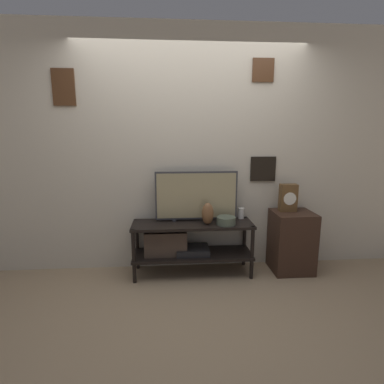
{
  "coord_description": "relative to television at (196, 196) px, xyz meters",
  "views": [
    {
      "loc": [
        -0.24,
        -2.88,
        1.56
      ],
      "look_at": [
        -0.01,
        0.24,
        0.93
      ],
      "focal_mm": 28.0,
      "sensor_mm": 36.0,
      "label": 1
    }
  ],
  "objects": [
    {
      "name": "ground_plane",
      "position": [
        -0.05,
        -0.33,
        -0.87
      ],
      "size": [
        12.0,
        12.0,
        0.0
      ],
      "primitive_type": "plane",
      "color": "#997F60"
    },
    {
      "name": "wall_back",
      "position": [
        -0.05,
        0.16,
        0.48
      ],
      "size": [
        6.4,
        0.08,
        2.7
      ],
      "color": "beige",
      "rests_on": "ground_plane"
    },
    {
      "name": "media_console",
      "position": [
        -0.17,
        -0.09,
        -0.5
      ],
      "size": [
        1.31,
        0.4,
        0.59
      ],
      "color": "black",
      "rests_on": "ground_plane"
    },
    {
      "name": "television",
      "position": [
        0.0,
        0.0,
        0.0
      ],
      "size": [
        0.91,
        0.05,
        0.55
      ],
      "color": "#333338",
      "rests_on": "media_console"
    },
    {
      "name": "vase_wide_bowl",
      "position": [
        0.3,
        -0.17,
        -0.24
      ],
      "size": [
        0.2,
        0.2,
        0.08
      ],
      "color": "#4C5647",
      "rests_on": "media_console"
    },
    {
      "name": "vase_urn_stoneware",
      "position": [
        0.11,
        -0.15,
        -0.17
      ],
      "size": [
        0.13,
        0.11,
        0.24
      ],
      "color": "brown",
      "rests_on": "media_console"
    },
    {
      "name": "candle_jar",
      "position": [
        0.52,
        0.05,
        -0.22
      ],
      "size": [
        0.07,
        0.07,
        0.12
      ],
      "color": "silver",
      "rests_on": "media_console"
    },
    {
      "name": "side_table",
      "position": [
        1.08,
        -0.09,
        -0.53
      ],
      "size": [
        0.44,
        0.41,
        0.69
      ],
      "color": "#382319",
      "rests_on": "ground_plane"
    },
    {
      "name": "mantel_clock",
      "position": [
        1.03,
        -0.04,
        -0.03
      ],
      "size": [
        0.19,
        0.11,
        0.31
      ],
      "color": "brown",
      "rests_on": "side_table"
    }
  ]
}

